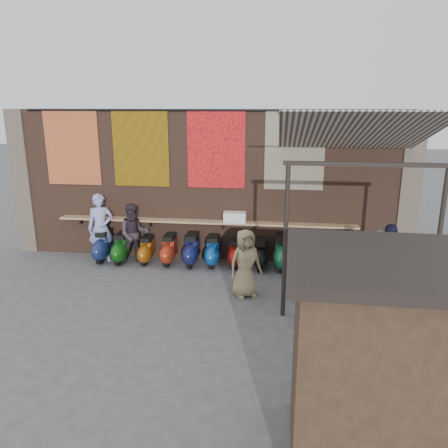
# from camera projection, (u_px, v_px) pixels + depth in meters

# --- Properties ---
(ground) EXTENTS (70.00, 70.00, 0.00)m
(ground) POSITION_uv_depth(u_px,v_px,m) (187.00, 297.00, 9.67)
(ground) COLOR #474749
(ground) RESTS_ON ground
(brick_wall) EXTENTS (10.00, 0.40, 4.00)m
(brick_wall) POSITION_uv_depth(u_px,v_px,m) (206.00, 186.00, 11.72)
(brick_wall) COLOR brown
(brick_wall) RESTS_ON ground
(pier_left) EXTENTS (0.50, 0.50, 4.00)m
(pier_left) POSITION_uv_depth(u_px,v_px,m) (26.00, 182.00, 12.36)
(pier_left) COLOR #4C4238
(pier_left) RESTS_ON ground
(pier_right) EXTENTS (0.50, 0.50, 4.00)m
(pier_right) POSITION_uv_depth(u_px,v_px,m) (408.00, 191.00, 11.08)
(pier_right) COLOR #4C4238
(pier_right) RESTS_ON ground
(eating_counter) EXTENTS (8.00, 0.32, 0.05)m
(eating_counter) POSITION_uv_depth(u_px,v_px,m) (204.00, 222.00, 11.61)
(eating_counter) COLOR #9E7A51
(eating_counter) RESTS_ON brick_wall
(shelf_box) EXTENTS (0.58, 0.31, 0.27)m
(shelf_box) POSITION_uv_depth(u_px,v_px,m) (235.00, 217.00, 11.44)
(shelf_box) COLOR white
(shelf_box) RESTS_ON eating_counter
(tapestry_redgold) EXTENTS (1.50, 0.02, 2.00)m
(tapestry_redgold) POSITION_uv_depth(u_px,v_px,m) (72.00, 148.00, 11.69)
(tapestry_redgold) COLOR maroon
(tapestry_redgold) RESTS_ON brick_wall
(tapestry_sun) EXTENTS (1.50, 0.02, 2.00)m
(tapestry_sun) POSITION_uv_depth(u_px,v_px,m) (141.00, 148.00, 11.45)
(tapestry_sun) COLOR #C88A0B
(tapestry_sun) RESTS_ON brick_wall
(tapestry_orange) EXTENTS (1.50, 0.02, 2.00)m
(tapestry_orange) POSITION_uv_depth(u_px,v_px,m) (216.00, 149.00, 11.21)
(tapestry_orange) COLOR red
(tapestry_orange) RESTS_ON brick_wall
(tapestry_multi) EXTENTS (1.50, 0.02, 2.00)m
(tapestry_multi) POSITION_uv_depth(u_px,v_px,m) (295.00, 150.00, 10.96)
(tapestry_multi) COLOR teal
(tapestry_multi) RESTS_ON brick_wall
(hang_rail) EXTENTS (9.50, 0.06, 0.06)m
(hang_rail) POSITION_uv_depth(u_px,v_px,m) (204.00, 110.00, 10.98)
(hang_rail) COLOR black
(hang_rail) RESTS_ON brick_wall
(scooter_stool_0) EXTENTS (0.39, 0.88, 0.83)m
(scooter_stool_0) POSITION_uv_depth(u_px,v_px,m) (104.00, 246.00, 11.83)
(scooter_stool_0) COLOR navy
(scooter_stool_0) RESTS_ON ground
(scooter_stool_1) EXTENTS (0.37, 0.83, 0.79)m
(scooter_stool_1) POSITION_uv_depth(u_px,v_px,m) (122.00, 248.00, 11.71)
(scooter_stool_1) COLOR #0F4B10
(scooter_stool_1) RESTS_ON ground
(scooter_stool_2) EXTENTS (0.34, 0.76, 0.72)m
(scooter_stool_2) POSITION_uv_depth(u_px,v_px,m) (147.00, 250.00, 11.66)
(scooter_stool_2) COLOR #8A470C
(scooter_stool_2) RESTS_ON ground
(scooter_stool_3) EXTENTS (0.37, 0.83, 0.79)m
(scooter_stool_3) POSITION_uv_depth(u_px,v_px,m) (169.00, 250.00, 11.59)
(scooter_stool_3) COLOR maroon
(scooter_stool_3) RESTS_ON ground
(scooter_stool_4) EXTENTS (0.39, 0.87, 0.83)m
(scooter_stool_4) POSITION_uv_depth(u_px,v_px,m) (192.00, 250.00, 11.50)
(scooter_stool_4) COLOR #121744
(scooter_stool_4) RESTS_ON ground
(scooter_stool_5) EXTENTS (0.37, 0.82, 0.78)m
(scooter_stool_5) POSITION_uv_depth(u_px,v_px,m) (213.00, 251.00, 11.47)
(scooter_stool_5) COLOR navy
(scooter_stool_5) RESTS_ON ground
(scooter_stool_6) EXTENTS (0.33, 0.74, 0.71)m
(scooter_stool_6) POSITION_uv_depth(u_px,v_px,m) (235.00, 253.00, 11.43)
(scooter_stool_6) COLOR #96100B
(scooter_stool_6) RESTS_ON ground
(scooter_stool_7) EXTENTS (0.36, 0.80, 0.76)m
(scooter_stool_7) POSITION_uv_depth(u_px,v_px,m) (260.00, 254.00, 11.26)
(scooter_stool_7) COLOR black
(scooter_stool_7) RESTS_ON ground
(scooter_stool_8) EXTENTS (0.40, 0.89, 0.85)m
(scooter_stool_8) POSITION_uv_depth(u_px,v_px,m) (282.00, 253.00, 11.23)
(scooter_stool_8) COLOR #19643D
(scooter_stool_8) RESTS_ON ground
(diner_left) EXTENTS (0.79, 0.65, 1.85)m
(diner_left) POSITION_uv_depth(u_px,v_px,m) (101.00, 228.00, 11.68)
(diner_left) COLOR #8A8ECA
(diner_left) RESTS_ON ground
(diner_right) EXTENTS (0.99, 0.90, 1.65)m
(diner_right) POSITION_uv_depth(u_px,v_px,m) (134.00, 234.00, 11.46)
(diner_right) COLOR #2F242D
(diner_right) RESTS_ON ground
(shopper_navy) EXTENTS (1.06, 0.47, 1.79)m
(shopper_navy) POSITION_uv_depth(u_px,v_px,m) (389.00, 266.00, 9.03)
(shopper_navy) COLOR black
(shopper_navy) RESTS_ON ground
(shopper_grey) EXTENTS (1.21, 1.06, 1.63)m
(shopper_grey) POSITION_uv_depth(u_px,v_px,m) (381.00, 267.00, 9.16)
(shopper_grey) COLOR #504F53
(shopper_grey) RESTS_ON ground
(shopper_tan) EXTENTS (0.89, 0.80, 1.53)m
(shopper_tan) POSITION_uv_depth(u_px,v_px,m) (245.00, 263.00, 9.54)
(shopper_tan) COLOR #998A61
(shopper_tan) RESTS_ON ground
(market_stall) EXTENTS (2.29, 1.74, 2.44)m
(market_stall) POSITION_uv_depth(u_px,v_px,m) (395.00, 369.00, 4.96)
(market_stall) COLOR black
(market_stall) RESTS_ON ground
(stall_roof) EXTENTS (2.56, 2.00, 0.12)m
(stall_roof) POSITION_uv_depth(u_px,v_px,m) (407.00, 263.00, 4.62)
(stall_roof) COLOR black
(stall_roof) RESTS_ON market_stall
(stall_sign) EXTENTS (1.20, 0.07, 0.50)m
(stall_sign) POSITION_uv_depth(u_px,v_px,m) (384.00, 293.00, 5.65)
(stall_sign) COLOR gold
(stall_sign) RESTS_ON market_stall
(stall_shelf) EXTENTS (1.87, 0.14, 0.06)m
(stall_shelf) POSITION_uv_depth(u_px,v_px,m) (377.00, 353.00, 5.88)
(stall_shelf) COLOR #473321
(stall_shelf) RESTS_ON market_stall
(awning_canvas) EXTENTS (3.20, 3.28, 0.97)m
(awning_canvas) POSITION_uv_depth(u_px,v_px,m) (356.00, 132.00, 9.16)
(awning_canvas) COLOR beige
(awning_canvas) RESTS_ON brick_wall
(awning_ledger) EXTENTS (3.30, 0.08, 0.12)m
(awning_ledger) POSITION_uv_depth(u_px,v_px,m) (346.00, 112.00, 10.57)
(awning_ledger) COLOR #33261C
(awning_ledger) RESTS_ON brick_wall
(awning_header) EXTENTS (3.00, 0.08, 0.08)m
(awning_header) POSITION_uv_depth(u_px,v_px,m) (367.00, 164.00, 7.85)
(awning_header) COLOR black
(awning_header) RESTS_ON awning_post_left
(awning_post_left) EXTENTS (0.09, 0.09, 3.10)m
(awning_post_left) POSITION_uv_depth(u_px,v_px,m) (285.00, 242.00, 8.43)
(awning_post_left) COLOR black
(awning_post_left) RESTS_ON ground
(awning_post_right) EXTENTS (0.09, 0.09, 3.10)m
(awning_post_right) POSITION_uv_depth(u_px,v_px,m) (438.00, 248.00, 8.08)
(awning_post_right) COLOR black
(awning_post_right) RESTS_ON ground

